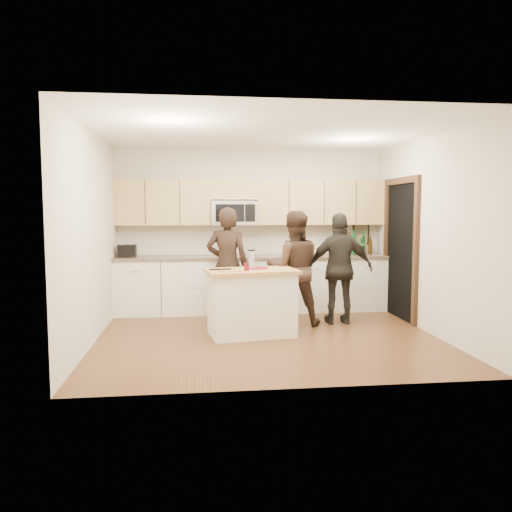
{
  "coord_description": "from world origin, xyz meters",
  "views": [
    {
      "loc": [
        -0.93,
        -6.53,
        1.69
      ],
      "look_at": [
        -0.11,
        0.35,
        1.06
      ],
      "focal_mm": 35.0,
      "sensor_mm": 36.0,
      "label": 1
    }
  ],
  "objects": [
    {
      "name": "cutting_board",
      "position": [
        -0.52,
        -0.12,
        0.91
      ],
      "size": [
        0.3,
        0.21,
        0.02
      ],
      "primitive_type": "cube",
      "rotation": [
        0.0,
        0.0,
        0.15
      ],
      "color": "tan",
      "rests_on": "island"
    },
    {
      "name": "tongs",
      "position": [
        -0.63,
        -0.06,
        0.93
      ],
      "size": [
        0.3,
        0.07,
        0.02
      ],
      "primitive_type": "cube",
      "rotation": [
        0.0,
        0.0,
        0.15
      ],
      "color": "black",
      "rests_on": "cutting_board"
    },
    {
      "name": "island",
      "position": [
        -0.2,
        0.09,
        0.45
      ],
      "size": [
        1.29,
        0.87,
        0.9
      ],
      "rotation": [
        0.0,
        0.0,
        0.15
      ],
      "color": "white",
      "rests_on": "ground"
    },
    {
      "name": "doorway",
      "position": [
        2.23,
        0.9,
        1.16
      ],
      "size": [
        0.06,
        1.25,
        2.2
      ],
      "color": "black",
      "rests_on": "ground"
    },
    {
      "name": "room_shell",
      "position": [
        0.0,
        0.0,
        1.73
      ],
      "size": [
        4.52,
        4.02,
        2.71
      ],
      "color": "beige",
      "rests_on": "ground"
    },
    {
      "name": "dish_towel",
      "position": [
        -0.95,
        1.5,
        0.8
      ],
      "size": [
        0.34,
        0.6,
        0.48
      ],
      "color": "white",
      "rests_on": "ground"
    },
    {
      "name": "woman_center",
      "position": [
        0.48,
        0.64,
        0.84
      ],
      "size": [
        0.88,
        0.72,
        1.69
      ],
      "primitive_type": "imported",
      "rotation": [
        0.0,
        0.0,
        3.04
      ],
      "color": "black",
      "rests_on": "ground"
    },
    {
      "name": "upper_cabinetry",
      "position": [
        0.03,
        1.83,
        1.84
      ],
      "size": [
        4.5,
        0.33,
        0.75
      ],
      "color": "tan",
      "rests_on": "ground"
    },
    {
      "name": "orchid",
      "position": [
        1.86,
        1.72,
        1.16
      ],
      "size": [
        0.3,
        0.28,
        0.43
      ],
      "primitive_type": "imported",
      "rotation": [
        0.0,
        0.0,
        0.46
      ],
      "color": "#2F7733",
      "rests_on": "back_cabinetry"
    },
    {
      "name": "woman_right",
      "position": [
        1.19,
        0.64,
        0.83
      ],
      "size": [
        0.99,
        0.44,
        1.66
      ],
      "primitive_type": "imported",
      "rotation": [
        0.0,
        0.0,
        3.1
      ],
      "color": "black",
      "rests_on": "ground"
    },
    {
      "name": "back_cabinetry",
      "position": [
        0.0,
        1.69,
        0.47
      ],
      "size": [
        4.5,
        0.66,
        0.94
      ],
      "color": "white",
      "rests_on": "ground"
    },
    {
      "name": "drink_glass",
      "position": [
        -0.28,
        -0.05,
        0.95
      ],
      "size": [
        0.07,
        0.07,
        0.1
      ],
      "primitive_type": "cylinder",
      "color": "maroon",
      "rests_on": "island"
    },
    {
      "name": "knife",
      "position": [
        -0.49,
        -0.13,
        0.92
      ],
      "size": [
        0.21,
        0.05,
        0.01
      ],
      "primitive_type": "cube",
      "rotation": [
        0.0,
        0.0,
        0.15
      ],
      "color": "silver",
      "rests_on": "cutting_board"
    },
    {
      "name": "framed_picture",
      "position": [
        1.95,
        1.98,
        1.28
      ],
      "size": [
        0.3,
        0.03,
        0.38
      ],
      "color": "black",
      "rests_on": "ground"
    },
    {
      "name": "bottle_cluster",
      "position": [
        1.75,
        1.71,
        1.12
      ],
      "size": [
        0.71,
        0.36,
        0.42
      ],
      "color": "black",
      "rests_on": "back_cabinetry"
    },
    {
      "name": "microwave",
      "position": [
        -0.31,
        1.8,
        1.65
      ],
      "size": [
        0.76,
        0.41,
        0.4
      ],
      "color": "silver",
      "rests_on": "ground"
    },
    {
      "name": "woman_left",
      "position": [
        -0.48,
        0.94,
        0.87
      ],
      "size": [
        0.7,
        0.52,
        1.74
      ],
      "primitive_type": "imported",
      "rotation": [
        0.0,
        0.0,
        2.97
      ],
      "color": "black",
      "rests_on": "ground"
    },
    {
      "name": "floor",
      "position": [
        0.0,
        0.0,
        0.0
      ],
      "size": [
        4.5,
        4.5,
        0.0
      ],
      "primitive_type": "plane",
      "color": "brown",
      "rests_on": "ground"
    },
    {
      "name": "red_plate",
      "position": [
        -0.12,
        0.19,
        0.91
      ],
      "size": [
        0.32,
        0.32,
        0.02
      ],
      "primitive_type": "cylinder",
      "color": "maroon",
      "rests_on": "island"
    },
    {
      "name": "box_grater",
      "position": [
        -0.2,
        0.13,
        1.04
      ],
      "size": [
        0.1,
        0.06,
        0.25
      ],
      "color": "silver",
      "rests_on": "red_plate"
    },
    {
      "name": "toaster",
      "position": [
        -2.05,
        1.67,
        1.04
      ],
      "size": [
        0.28,
        0.22,
        0.2
      ],
      "color": "black",
      "rests_on": "back_cabinetry"
    }
  ]
}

